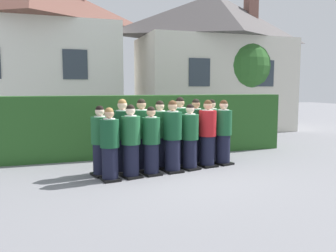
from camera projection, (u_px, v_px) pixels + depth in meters
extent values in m
plane|color=slate|center=(171.00, 171.00, 8.13)|extent=(60.00, 60.00, 0.00)
cylinder|color=black|center=(110.00, 164.00, 7.32)|extent=(0.34, 0.34, 0.71)
cube|color=black|center=(110.00, 179.00, 7.36)|extent=(0.42, 0.49, 0.05)
cylinder|color=#144728|center=(109.00, 133.00, 7.25)|extent=(0.40, 0.40, 0.59)
cylinder|color=white|center=(109.00, 119.00, 7.22)|extent=(0.25, 0.25, 0.03)
cube|color=gold|center=(107.00, 127.00, 7.41)|extent=(0.04, 0.02, 0.26)
sphere|color=tan|center=(109.00, 114.00, 7.20)|extent=(0.20, 0.20, 0.20)
sphere|color=olive|center=(109.00, 112.00, 7.20)|extent=(0.19, 0.19, 0.19)
cylinder|color=black|center=(131.00, 161.00, 7.58)|extent=(0.35, 0.35, 0.74)
cube|color=black|center=(131.00, 176.00, 7.62)|extent=(0.47, 0.54, 0.05)
cylinder|color=#1E5B33|center=(131.00, 130.00, 7.50)|extent=(0.42, 0.42, 0.61)
cylinder|color=white|center=(131.00, 116.00, 7.47)|extent=(0.26, 0.26, 0.03)
cube|color=navy|center=(126.00, 124.00, 7.65)|extent=(0.04, 0.02, 0.27)
sphere|color=beige|center=(130.00, 111.00, 7.45)|extent=(0.21, 0.21, 0.21)
sphere|color=black|center=(130.00, 109.00, 7.45)|extent=(0.19, 0.19, 0.19)
cylinder|color=black|center=(151.00, 159.00, 7.80)|extent=(0.34, 0.34, 0.71)
cube|color=black|center=(151.00, 174.00, 7.84)|extent=(0.43, 0.50, 0.05)
cylinder|color=#19512D|center=(151.00, 131.00, 7.73)|extent=(0.40, 0.40, 0.59)
cylinder|color=white|center=(151.00, 117.00, 7.70)|extent=(0.25, 0.25, 0.03)
cube|color=#236038|center=(147.00, 125.00, 7.88)|extent=(0.04, 0.02, 0.26)
sphere|color=tan|center=(151.00, 112.00, 7.69)|extent=(0.20, 0.20, 0.20)
sphere|color=black|center=(151.00, 111.00, 7.68)|extent=(0.18, 0.18, 0.18)
cube|color=white|center=(146.00, 133.00, 7.97)|extent=(0.15, 0.04, 0.20)
cylinder|color=black|center=(172.00, 156.00, 8.07)|extent=(0.37, 0.37, 0.77)
cube|color=black|center=(172.00, 171.00, 8.11)|extent=(0.46, 0.53, 0.05)
cylinder|color=#144728|center=(173.00, 126.00, 8.00)|extent=(0.44, 0.44, 0.64)
cylinder|color=white|center=(173.00, 112.00, 7.96)|extent=(0.27, 0.27, 0.03)
cube|color=#236038|center=(168.00, 119.00, 8.16)|extent=(0.04, 0.02, 0.28)
sphere|color=tan|center=(173.00, 106.00, 7.95)|extent=(0.22, 0.22, 0.22)
sphere|color=#472D19|center=(173.00, 105.00, 7.94)|extent=(0.20, 0.20, 0.20)
cube|color=white|center=(167.00, 128.00, 8.25)|extent=(0.15, 0.03, 0.20)
cylinder|color=black|center=(190.00, 154.00, 8.34)|extent=(0.35, 0.35, 0.73)
cube|color=black|center=(190.00, 168.00, 8.38)|extent=(0.47, 0.53, 0.05)
cylinder|color=#19512D|center=(190.00, 127.00, 8.27)|extent=(0.41, 0.41, 0.60)
cylinder|color=white|center=(190.00, 114.00, 8.23)|extent=(0.25, 0.25, 0.03)
cube|color=#236038|center=(185.00, 121.00, 8.41)|extent=(0.04, 0.02, 0.26)
sphere|color=beige|center=(190.00, 109.00, 8.22)|extent=(0.20, 0.20, 0.20)
sphere|color=black|center=(190.00, 108.00, 8.22)|extent=(0.19, 0.19, 0.19)
cube|color=white|center=(183.00, 130.00, 8.49)|extent=(0.15, 0.05, 0.20)
cylinder|color=black|center=(207.00, 151.00, 8.64)|extent=(0.37, 0.37, 0.77)
cube|color=black|center=(207.00, 165.00, 8.68)|extent=(0.45, 0.53, 0.05)
cylinder|color=#AD191E|center=(208.00, 123.00, 8.56)|extent=(0.43, 0.43, 0.63)
cylinder|color=white|center=(208.00, 110.00, 8.53)|extent=(0.27, 0.27, 0.03)
cube|color=gold|center=(203.00, 118.00, 8.73)|extent=(0.04, 0.02, 0.28)
sphere|color=tan|center=(208.00, 105.00, 8.51)|extent=(0.22, 0.22, 0.22)
sphere|color=#472D19|center=(208.00, 104.00, 8.51)|extent=(0.20, 0.20, 0.20)
cube|color=white|center=(201.00, 126.00, 8.82)|extent=(0.15, 0.03, 0.20)
cylinder|color=black|center=(223.00, 149.00, 8.89)|extent=(0.36, 0.36, 0.76)
cube|color=black|center=(223.00, 163.00, 8.93)|extent=(0.50, 0.56, 0.05)
cylinder|color=#19512D|center=(223.00, 123.00, 8.81)|extent=(0.43, 0.43, 0.63)
cylinder|color=white|center=(224.00, 110.00, 8.78)|extent=(0.27, 0.27, 0.03)
cube|color=gold|center=(218.00, 117.00, 8.97)|extent=(0.04, 0.02, 0.28)
sphere|color=beige|center=(224.00, 105.00, 8.76)|extent=(0.21, 0.21, 0.21)
sphere|color=#472D19|center=(224.00, 104.00, 8.76)|extent=(0.20, 0.20, 0.20)
cylinder|color=black|center=(101.00, 160.00, 7.72)|extent=(0.35, 0.35, 0.72)
cube|color=black|center=(101.00, 174.00, 7.76)|extent=(0.47, 0.53, 0.05)
cylinder|color=#1E5B33|center=(100.00, 130.00, 7.65)|extent=(0.41, 0.41, 0.60)
cylinder|color=white|center=(100.00, 117.00, 7.62)|extent=(0.25, 0.25, 0.03)
cube|color=navy|center=(97.00, 124.00, 7.80)|extent=(0.04, 0.02, 0.26)
sphere|color=beige|center=(100.00, 111.00, 7.60)|extent=(0.20, 0.20, 0.20)
sphere|color=black|center=(100.00, 110.00, 7.60)|extent=(0.19, 0.19, 0.19)
cylinder|color=black|center=(123.00, 156.00, 8.02)|extent=(0.38, 0.38, 0.78)
cube|color=black|center=(123.00, 171.00, 8.07)|extent=(0.50, 0.57, 0.05)
cylinder|color=#144728|center=(123.00, 125.00, 7.94)|extent=(0.44, 0.44, 0.65)
cylinder|color=white|center=(122.00, 111.00, 7.91)|extent=(0.27, 0.27, 0.03)
cube|color=#236038|center=(119.00, 119.00, 8.11)|extent=(0.04, 0.02, 0.29)
sphere|color=beige|center=(122.00, 105.00, 7.89)|extent=(0.22, 0.22, 0.22)
sphere|color=olive|center=(122.00, 103.00, 7.89)|extent=(0.20, 0.20, 0.20)
cylinder|color=black|center=(142.00, 154.00, 8.27)|extent=(0.37, 0.37, 0.78)
cube|color=black|center=(142.00, 169.00, 8.31)|extent=(0.51, 0.58, 0.05)
cylinder|color=#1E5B33|center=(142.00, 124.00, 8.19)|extent=(0.44, 0.44, 0.65)
cylinder|color=white|center=(141.00, 110.00, 8.16)|extent=(0.27, 0.27, 0.03)
cube|color=#236038|center=(137.00, 118.00, 8.35)|extent=(0.04, 0.02, 0.28)
sphere|color=tan|center=(141.00, 105.00, 8.14)|extent=(0.22, 0.22, 0.22)
sphere|color=black|center=(141.00, 103.00, 8.14)|extent=(0.20, 0.20, 0.20)
cylinder|color=black|center=(160.00, 152.00, 8.48)|extent=(0.36, 0.36, 0.76)
cube|color=black|center=(160.00, 167.00, 8.52)|extent=(0.47, 0.54, 0.05)
cylinder|color=#1E5B33|center=(160.00, 124.00, 8.40)|extent=(0.43, 0.43, 0.63)
cylinder|color=white|center=(160.00, 111.00, 8.37)|extent=(0.27, 0.27, 0.03)
cube|color=navy|center=(156.00, 118.00, 8.56)|extent=(0.04, 0.02, 0.28)
sphere|color=beige|center=(160.00, 106.00, 8.35)|extent=(0.21, 0.21, 0.21)
sphere|color=black|center=(160.00, 105.00, 8.35)|extent=(0.20, 0.20, 0.20)
cylinder|color=black|center=(180.00, 149.00, 8.79)|extent=(0.38, 0.38, 0.79)
cube|color=black|center=(180.00, 164.00, 8.83)|extent=(0.46, 0.54, 0.05)
cylinder|color=#1E5B33|center=(180.00, 121.00, 8.71)|extent=(0.45, 0.45, 0.66)
cylinder|color=white|center=(180.00, 108.00, 8.67)|extent=(0.28, 0.28, 0.03)
cube|color=navy|center=(176.00, 115.00, 8.88)|extent=(0.04, 0.02, 0.29)
sphere|color=tan|center=(180.00, 103.00, 8.66)|extent=(0.22, 0.22, 0.22)
sphere|color=black|center=(180.00, 101.00, 8.65)|extent=(0.21, 0.21, 0.21)
cube|color=white|center=(175.00, 124.00, 8.97)|extent=(0.15, 0.03, 0.20)
cylinder|color=black|center=(195.00, 148.00, 9.00)|extent=(0.37, 0.37, 0.77)
cube|color=black|center=(195.00, 162.00, 9.04)|extent=(0.45, 0.53, 0.05)
cylinder|color=#144728|center=(196.00, 121.00, 8.93)|extent=(0.44, 0.44, 0.64)
cylinder|color=white|center=(196.00, 109.00, 8.89)|extent=(0.27, 0.27, 0.03)
cube|color=navy|center=(192.00, 116.00, 9.10)|extent=(0.04, 0.02, 0.28)
sphere|color=tan|center=(196.00, 104.00, 8.88)|extent=(0.22, 0.22, 0.22)
sphere|color=black|center=(196.00, 103.00, 8.87)|extent=(0.20, 0.20, 0.20)
cylinder|color=black|center=(211.00, 147.00, 9.27)|extent=(0.36, 0.36, 0.76)
cube|color=black|center=(211.00, 160.00, 9.31)|extent=(0.47, 0.54, 0.05)
cylinder|color=#1E5B33|center=(211.00, 121.00, 9.19)|extent=(0.43, 0.43, 0.63)
cylinder|color=white|center=(212.00, 109.00, 9.15)|extent=(0.27, 0.27, 0.03)
cube|color=gold|center=(207.00, 116.00, 9.35)|extent=(0.04, 0.02, 0.28)
sphere|color=beige|center=(212.00, 104.00, 9.14)|extent=(0.22, 0.22, 0.22)
sphere|color=black|center=(212.00, 103.00, 9.14)|extent=(0.20, 0.20, 0.20)
cube|color=white|center=(205.00, 124.00, 9.44)|extent=(0.15, 0.04, 0.20)
cube|color=#285623|center=(147.00, 125.00, 10.08)|extent=(8.52, 0.70, 1.74)
cube|color=silver|center=(35.00, 80.00, 14.43)|extent=(6.61, 4.11, 4.54)
cube|color=brown|center=(78.00, 0.00, 14.63)|extent=(0.50, 0.50, 1.78)
cube|color=#2D3842|center=(75.00, 64.00, 12.89)|extent=(0.90, 0.04, 1.10)
cube|color=beige|center=(214.00, 85.00, 15.78)|extent=(6.64, 3.39, 4.12)
pyramid|color=#514C4C|center=(215.00, 16.00, 15.44)|extent=(7.04, 3.59, 1.99)
cube|color=brown|center=(251.00, 17.00, 16.02)|extent=(0.50, 0.50, 1.79)
cube|color=#2D3842|center=(199.00, 72.00, 13.64)|extent=(0.90, 0.04, 1.10)
cube|color=#2D3842|center=(265.00, 73.00, 14.59)|extent=(0.90, 0.04, 1.10)
cylinder|color=brown|center=(240.00, 113.00, 15.50)|extent=(0.24, 0.24, 1.64)
sphere|color=#2D6028|center=(241.00, 67.00, 15.28)|extent=(2.62, 2.62, 2.62)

